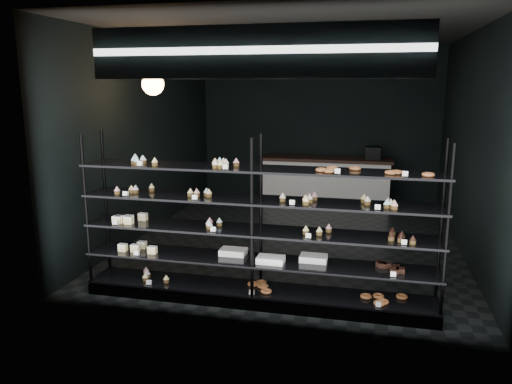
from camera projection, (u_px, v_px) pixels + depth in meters
room at (297, 140)px, 7.72m from camera, size 5.01×6.01×3.20m
display_shelf at (254, 249)px, 5.61m from camera, size 4.00×0.50×1.91m
signage at (253, 52)px, 4.69m from camera, size 3.30×0.05×0.50m
pendant_lamp at (153, 84)px, 6.79m from camera, size 0.30×0.30×0.88m
service_counter at (327, 181)px, 10.27m from camera, size 2.64×0.65×1.23m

